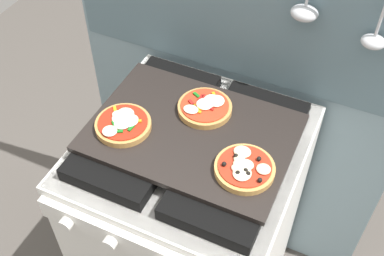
# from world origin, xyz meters

# --- Properties ---
(kitchen_backsplash) EXTENTS (1.10, 0.09, 1.55)m
(kitchen_backsplash) POSITION_xyz_m (0.00, 0.33, 0.79)
(kitchen_backsplash) COLOR #7A939E
(kitchen_backsplash) RESTS_ON ground_plane
(stove) EXTENTS (0.60, 0.64, 0.90)m
(stove) POSITION_xyz_m (-0.00, -0.00, 0.45)
(stove) COLOR white
(stove) RESTS_ON ground_plane
(baking_tray) EXTENTS (0.54, 0.38, 0.02)m
(baking_tray) POSITION_xyz_m (0.00, 0.00, 0.91)
(baking_tray) COLOR black
(baking_tray) RESTS_ON stove
(pizza_left) EXTENTS (0.15, 0.15, 0.03)m
(pizza_left) POSITION_xyz_m (-0.17, -0.07, 0.93)
(pizza_left) COLOR #C18947
(pizza_left) RESTS_ON baking_tray
(pizza_right) EXTENTS (0.15, 0.15, 0.03)m
(pizza_right) POSITION_xyz_m (0.17, -0.07, 0.93)
(pizza_right) COLOR tan
(pizza_right) RESTS_ON baking_tray
(pizza_center) EXTENTS (0.15, 0.15, 0.03)m
(pizza_center) POSITION_xyz_m (0.00, 0.09, 0.93)
(pizza_center) COLOR #C18947
(pizza_center) RESTS_ON baking_tray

